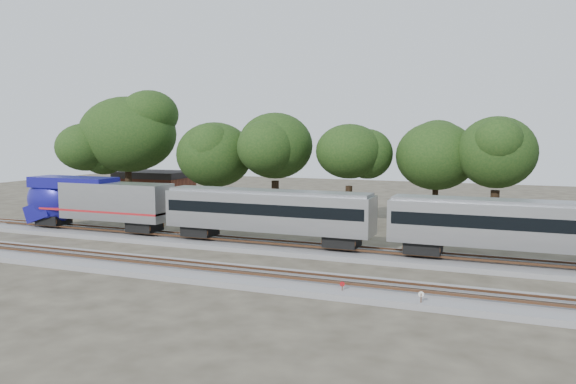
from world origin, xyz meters
name	(u,v)px	position (x,y,z in m)	size (l,w,h in m)	color
ground	(270,267)	(0.00, 0.00, 0.00)	(160.00, 160.00, 0.00)	#383328
track_far	(299,249)	(0.00, 6.00, 0.21)	(160.00, 5.00, 0.73)	slate
track_near	(246,277)	(0.00, -4.00, 0.21)	(160.00, 5.00, 0.73)	slate
train	(520,224)	(17.22, 6.00, 3.37)	(96.10, 3.32, 4.89)	#AEB0B5
switch_stand_red	(342,287)	(7.21, -5.41, 0.60)	(0.30, 0.09, 0.94)	#512D19
switch_stand_white	(421,298)	(12.07, -6.14, 0.67)	(0.33, 0.08, 1.05)	#512D19
switch_lever	(322,292)	(5.88, -5.35, 0.15)	(0.50, 0.30, 0.30)	#512D19
brick_building	(155,188)	(-30.21, 28.32, 2.35)	(9.92, 7.16, 4.66)	brown
tree_0	(86,147)	(-32.64, 17.65, 8.24)	(8.39, 8.39, 11.83)	black
tree_1	(127,135)	(-28.06, 19.75, 9.81)	(9.98, 9.98, 14.07)	black
tree_2	(215,155)	(-15.85, 19.98, 7.44)	(7.58, 7.58, 10.69)	black
tree_3	(275,146)	(-8.36, 20.46, 8.55)	(8.70, 8.70, 12.27)	black
tree_4	(349,152)	(0.27, 20.54, 8.01)	(8.16, 8.16, 11.51)	black
tree_5	(436,156)	(9.06, 22.88, 7.58)	(7.72, 7.72, 10.89)	black
tree_6	(497,153)	(15.05, 21.09, 8.08)	(8.23, 8.23, 11.60)	black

